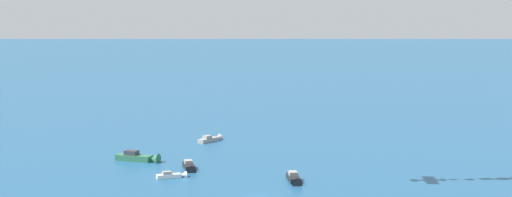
{
  "coord_description": "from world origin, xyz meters",
  "views": [
    {
      "loc": [
        -133.8,
        -30.39,
        35.02
      ],
      "look_at": [
        -0.14,
        0.46,
        19.08
      ],
      "focal_mm": 51.76,
      "sensor_mm": 36.0,
      "label": 1
    }
  ],
  "objects_px": {
    "motorboat_far_port": "(211,139)",
    "motorboat_inshore": "(189,167)",
    "motorboat_offshore": "(294,179)",
    "motorboat_outer_ring_a": "(173,175)",
    "motorboat_trailing": "(140,158)"
  },
  "relations": [
    {
      "from": "motorboat_inshore",
      "to": "motorboat_outer_ring_a",
      "type": "distance_m",
      "value": 8.68
    },
    {
      "from": "motorboat_offshore",
      "to": "motorboat_outer_ring_a",
      "type": "xyz_separation_m",
      "value": [
        -1.75,
        26.07,
        -0.15
      ]
    },
    {
      "from": "motorboat_far_port",
      "to": "motorboat_offshore",
      "type": "distance_m",
      "value": 52.97
    },
    {
      "from": "motorboat_far_port",
      "to": "motorboat_trailing",
      "type": "height_order",
      "value": "motorboat_trailing"
    },
    {
      "from": "motorboat_far_port",
      "to": "motorboat_outer_ring_a",
      "type": "distance_m",
      "value": 45.1
    },
    {
      "from": "motorboat_far_port",
      "to": "motorboat_offshore",
      "type": "relative_size",
      "value": 0.96
    },
    {
      "from": "motorboat_inshore",
      "to": "motorboat_outer_ring_a",
      "type": "height_order",
      "value": "motorboat_inshore"
    },
    {
      "from": "motorboat_trailing",
      "to": "motorboat_outer_ring_a",
      "type": "bearing_deg",
      "value": -137.92
    },
    {
      "from": "motorboat_offshore",
      "to": "motorboat_far_port",
      "type": "bearing_deg",
      "value": 35.53
    },
    {
      "from": "motorboat_far_port",
      "to": "motorboat_inshore",
      "type": "relative_size",
      "value": 1.0
    },
    {
      "from": "motorboat_far_port",
      "to": "motorboat_inshore",
      "type": "distance_m",
      "value": 36.66
    },
    {
      "from": "motorboat_far_port",
      "to": "motorboat_offshore",
      "type": "xyz_separation_m",
      "value": [
        -43.11,
        -30.79,
        0.02
      ]
    },
    {
      "from": "motorboat_far_port",
      "to": "motorboat_offshore",
      "type": "bearing_deg",
      "value": -144.47
    },
    {
      "from": "motorboat_inshore",
      "to": "motorboat_offshore",
      "type": "height_order",
      "value": "motorboat_offshore"
    },
    {
      "from": "motorboat_inshore",
      "to": "motorboat_outer_ring_a",
      "type": "relative_size",
      "value": 1.3
    }
  ]
}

